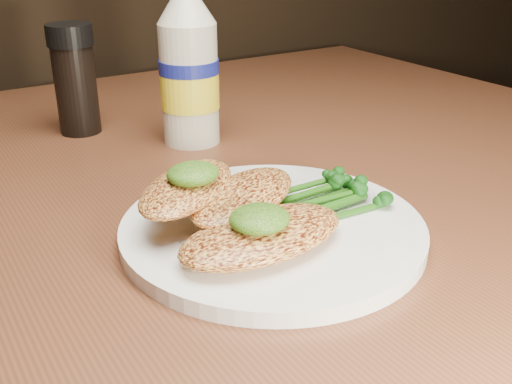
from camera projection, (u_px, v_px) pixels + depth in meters
plate at (273, 229)px, 0.47m from camera, size 0.24×0.24×0.01m
chicken_front at (263, 235)px, 0.43m from camera, size 0.14×0.08×0.02m
chicken_mid at (244, 196)px, 0.47m from camera, size 0.14×0.11×0.02m
chicken_back at (187, 187)px, 0.47m from camera, size 0.13×0.12×0.02m
pesto_front at (259, 219)px, 0.42m from camera, size 0.05×0.04×0.02m
pesto_back at (193, 174)px, 0.46m from camera, size 0.05×0.04×0.02m
broccolini_bundle at (318, 197)px, 0.49m from camera, size 0.13×0.11×0.02m
mayo_bottle at (189, 61)px, 0.64m from camera, size 0.08×0.08×0.18m
pepper_grinder at (75, 80)px, 0.68m from camera, size 0.06×0.06×0.13m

